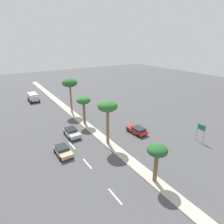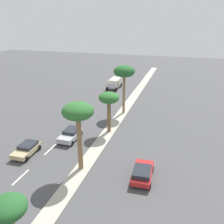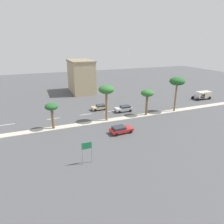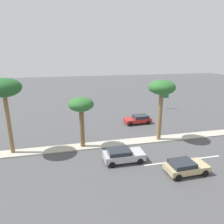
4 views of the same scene
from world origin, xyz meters
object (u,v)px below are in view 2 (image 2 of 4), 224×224
palm_tree_center (109,100)px  palm_tree_far (124,72)px  sedan_tan_trailing (27,149)px  sedan_silver_mid (71,134)px  palm_tree_mid (8,211)px  box_truck (115,83)px  sedan_red_near (142,173)px  palm_tree_rear (78,114)px

palm_tree_center → palm_tree_far: 8.18m
palm_tree_far → sedan_tan_trailing: 19.66m
sedan_tan_trailing → sedan_silver_mid: (3.45, 5.10, 0.06)m
palm_tree_mid → box_truck: (-5.83, 43.80, -3.05)m
palm_tree_center → sedan_tan_trailing: palm_tree_center is taller
sedan_red_near → sedan_silver_mid: bearing=152.4°
box_truck → sedan_tan_trailing: bearing=-93.6°
palm_tree_rear → sedan_red_near: size_ratio=1.80×
sedan_silver_mid → palm_tree_center: bearing=40.5°
palm_tree_rear → palm_tree_far: (0.35, 17.67, 0.66)m
palm_tree_center → palm_tree_mid: bearing=-90.1°
palm_tree_rear → box_truck: palm_tree_rear is taller
palm_tree_mid → sedan_silver_mid: size_ratio=1.24×
palm_tree_rear → palm_tree_far: 17.69m
palm_tree_center → box_truck: size_ratio=1.06×
palm_tree_center → box_truck: 23.82m
palm_tree_mid → sedan_red_near: (6.68, 11.51, -3.60)m
palm_tree_rear → sedan_red_near: 9.03m
palm_tree_rear → palm_tree_center: bearing=89.0°
palm_tree_mid → palm_tree_rear: 11.45m
palm_tree_rear → sedan_silver_mid: 9.44m
palm_tree_rear → box_truck: size_ratio=1.37×
sedan_tan_trailing → box_truck: bearing=86.4°
palm_tree_center → sedan_silver_mid: palm_tree_center is taller
sedan_tan_trailing → sedan_silver_mid: sedan_silver_mid is taller
palm_tree_mid → palm_tree_rear: bearing=90.7°
palm_tree_mid → box_truck: palm_tree_mid is taller
palm_tree_center → sedan_silver_mid: size_ratio=1.43×
sedan_tan_trailing → palm_tree_far: bearing=64.4°
palm_tree_center → sedan_red_near: bearing=-55.0°
palm_tree_far → palm_tree_mid: bearing=-90.4°
palm_tree_far → sedan_tan_trailing: size_ratio=2.10×
palm_tree_mid → sedan_tan_trailing: bearing=122.7°
sedan_red_near → palm_tree_center: bearing=125.0°
palm_tree_rear → box_truck: 33.51m
sedan_red_near → sedan_tan_trailing: bearing=177.3°
palm_tree_rear → palm_tree_far: bearing=88.9°
sedan_silver_mid → box_truck: size_ratio=0.74×
palm_tree_mid → sedan_silver_mid: 18.17m
palm_tree_rear → palm_tree_mid: bearing=-89.3°
palm_tree_center → sedan_red_near: (6.65, -9.51, -4.32)m
palm_tree_far → sedan_red_near: palm_tree_far is taller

